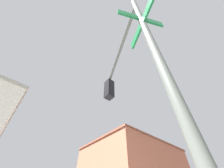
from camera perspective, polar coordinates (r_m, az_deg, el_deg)
The scene contains 1 object.
traffic_signal_near at distance 3.26m, azimuth 4.95°, elevation 3.61°, with size 1.78×3.19×5.91m.
Camera 1 is at (-7.64, -6.86, 1.75)m, focal length 20.98 mm.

